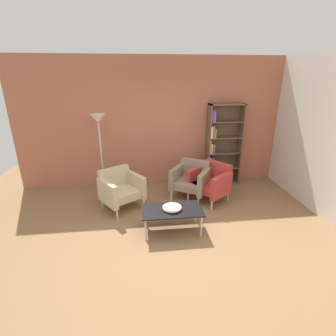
# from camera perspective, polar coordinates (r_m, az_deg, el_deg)

# --- Properties ---
(ground_plane) EXTENTS (8.32, 8.32, 0.00)m
(ground_plane) POSITION_cam_1_polar(r_m,az_deg,el_deg) (4.17, 1.32, -16.43)
(ground_plane) COLOR olive
(brick_back_panel) EXTENTS (6.40, 0.12, 2.90)m
(brick_back_panel) POSITION_cam_1_polar(r_m,az_deg,el_deg) (5.88, -1.93, 10.04)
(brick_back_panel) COLOR #B2664C
(brick_back_panel) RESTS_ON ground_plane
(plaster_right_partition) EXTENTS (0.12, 5.20, 2.90)m
(plaster_right_partition) POSITION_cam_1_polar(r_m,az_deg,el_deg) (5.25, 33.21, 5.49)
(plaster_right_partition) COLOR silver
(plaster_right_partition) RESTS_ON ground_plane
(bookshelf_tall) EXTENTS (0.80, 0.30, 1.90)m
(bookshelf_tall) POSITION_cam_1_polar(r_m,az_deg,el_deg) (6.09, 11.82, 4.92)
(bookshelf_tall) COLOR brown
(bookshelf_tall) RESTS_ON ground_plane
(coffee_table_low) EXTENTS (1.00, 0.56, 0.40)m
(coffee_table_low) POSITION_cam_1_polar(r_m,az_deg,el_deg) (4.26, 0.91, -9.67)
(coffee_table_low) COLOR black
(coffee_table_low) RESTS_ON ground_plane
(decorative_bowl) EXTENTS (0.32, 0.32, 0.05)m
(decorative_bowl) POSITION_cam_1_polar(r_m,az_deg,el_deg) (4.23, 0.92, -8.89)
(decorative_bowl) COLOR beige
(decorative_bowl) RESTS_ON coffee_table_low
(armchair_by_bookshelf) EXTENTS (0.94, 0.92, 0.78)m
(armchair_by_bookshelf) POSITION_cam_1_polar(r_m,az_deg,el_deg) (5.40, 5.29, -2.48)
(armchair_by_bookshelf) COLOR gray
(armchair_by_bookshelf) RESTS_ON ground_plane
(armchair_spare_guest) EXTENTS (0.94, 0.93, 0.78)m
(armchair_spare_guest) POSITION_cam_1_polar(r_m,az_deg,el_deg) (5.03, -10.70, -4.53)
(armchair_spare_guest) COLOR #C6B289
(armchair_spare_guest) RESTS_ON ground_plane
(armchair_corner_red) EXTENTS (0.94, 0.95, 0.78)m
(armchair_corner_red) POSITION_cam_1_polar(r_m,az_deg,el_deg) (5.34, 9.61, -2.96)
(armchair_corner_red) COLOR #B73833
(armchair_corner_red) RESTS_ON ground_plane
(floor_lamp_torchiere) EXTENTS (0.32, 0.32, 1.74)m
(floor_lamp_torchiere) POSITION_cam_1_polar(r_m,az_deg,el_deg) (5.52, -15.32, 8.64)
(floor_lamp_torchiere) COLOR silver
(floor_lamp_torchiere) RESTS_ON ground_plane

